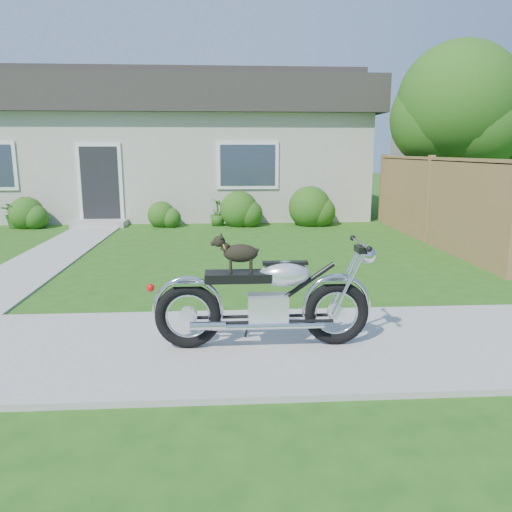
{
  "coord_description": "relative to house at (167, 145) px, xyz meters",
  "views": [
    {
      "loc": [
        1.84,
        -4.86,
        2.0
      ],
      "look_at": [
        2.21,
        1.0,
        0.75
      ],
      "focal_mm": 35.0,
      "sensor_mm": 36.0,
      "label": 1
    }
  ],
  "objects": [
    {
      "name": "ground",
      "position": [
        0.0,
        -11.99,
        -2.16
      ],
      "size": [
        80.0,
        80.0,
        0.0
      ],
      "primitive_type": "plane",
      "color": "#235114",
      "rests_on": "ground"
    },
    {
      "name": "sidewalk",
      "position": [
        0.0,
        -11.99,
        -2.14
      ],
      "size": [
        24.0,
        2.2,
        0.04
      ],
      "primitive_type": "cube",
      "color": "#9E9B93",
      "rests_on": "ground"
    },
    {
      "name": "walkway",
      "position": [
        -1.5,
        -6.99,
        -2.14
      ],
      "size": [
        1.2,
        8.0,
        0.03
      ],
      "primitive_type": "cube",
      "color": "#9E9B93",
      "rests_on": "ground"
    },
    {
      "name": "house",
      "position": [
        0.0,
        0.0,
        0.0
      ],
      "size": [
        12.6,
        7.03,
        4.5
      ],
      "color": "#B6B3A4",
      "rests_on": "ground"
    },
    {
      "name": "fence",
      "position": [
        6.3,
        -6.24,
        -1.22
      ],
      "size": [
        0.12,
        6.62,
        1.9
      ],
      "color": "#9C6946",
      "rests_on": "ground"
    },
    {
      "name": "tree_near",
      "position": [
        7.86,
        -4.29,
        0.84
      ],
      "size": [
        3.05,
        3.05,
        4.68
      ],
      "color": "#3D2B1C",
      "rests_on": "ground"
    },
    {
      "name": "shrub_row",
      "position": [
        0.19,
        -3.49,
        -1.73
      ],
      "size": [
        10.72,
        1.15,
        1.15
      ],
      "color": "#295416",
      "rests_on": "ground"
    },
    {
      "name": "potted_plant_left",
      "position": [
        -3.63,
        -3.44,
        -1.75
      ],
      "size": [
        0.84,
        0.9,
        0.82
      ],
      "primitive_type": "imported",
      "rotation": [
        0.0,
        0.0,
        1.26
      ],
      "color": "#225817",
      "rests_on": "ground"
    },
    {
      "name": "potted_plant_right",
      "position": [
        1.67,
        -3.44,
        -1.79
      ],
      "size": [
        0.42,
        0.42,
        0.73
      ],
      "primitive_type": "imported",
      "rotation": [
        0.0,
        0.0,
        1.6
      ],
      "color": "#2C5F1A",
      "rests_on": "ground"
    },
    {
      "name": "motorcycle_with_dog",
      "position": [
        2.26,
        -12.08,
        -1.61
      ],
      "size": [
        2.22,
        0.6,
        1.14
      ],
      "rotation": [
        0.0,
        0.0,
        0.0
      ],
      "color": "black",
      "rests_on": "sidewalk"
    }
  ]
}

